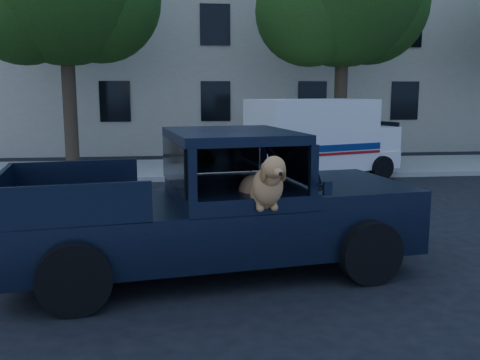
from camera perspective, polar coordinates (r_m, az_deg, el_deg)
The scene contains 6 objects.
ground at distance 8.77m, azimuth -2.69°, elevation -8.08°, with size 120.00×120.00×0.00m, color black.
far_sidewalk at distance 17.73m, azimuth -4.79°, elevation 1.19°, with size 60.00×4.00×0.15m, color gray.
lane_stripes at distance 12.30m, azimuth 5.52°, elevation -2.90°, with size 21.60×0.14×0.01m, color silver, non-canonical shape.
building_main at distance 25.15m, azimuth 1.52°, elevation 13.81°, with size 26.00×6.00×9.00m, color beige.
pickup_truck at distance 7.89m, azimuth -3.48°, elevation -4.79°, with size 6.08×3.28×2.08m.
mail_truck at distance 16.21m, azimuth 8.47°, elevation 3.77°, with size 4.76×3.34×2.38m.
Camera 1 is at (-0.57, -8.33, 2.66)m, focal length 40.00 mm.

